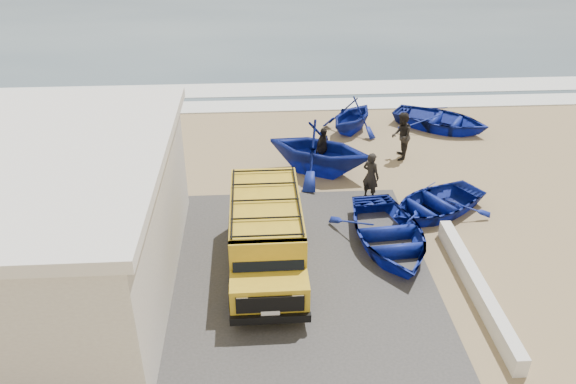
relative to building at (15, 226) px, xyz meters
name	(u,v)px	position (x,y,z in m)	size (l,w,h in m)	color
ground	(291,240)	(7.50, 2.00, -2.16)	(160.00, 160.00, 0.00)	#9C835A
slab	(227,281)	(5.50, 0.00, -2.14)	(12.00, 10.00, 0.05)	#403E3B
surf_line	(275,106)	(7.50, 14.00, -2.13)	(180.00, 1.60, 0.06)	white
surf_wash	(274,89)	(7.50, 16.50, -2.14)	(180.00, 2.20, 0.04)	white
building	(15,226)	(0.00, 0.00, 0.00)	(8.40, 9.40, 4.30)	silver
parapet	(477,287)	(12.50, -1.00, -1.89)	(0.35, 6.00, 0.55)	silver
van	(266,234)	(6.68, 0.59, -0.95)	(2.16, 5.26, 2.25)	gold
boat_near_left	(389,234)	(10.54, 1.49, -1.70)	(3.22, 4.51, 0.93)	navy
boat_near_right	(435,203)	(12.58, 3.36, -1.76)	(2.79, 3.90, 0.81)	navy
boat_mid_left	(319,148)	(8.88, 6.61, -1.08)	(3.56, 4.12, 2.17)	navy
boat_far_left	(352,115)	(10.82, 10.58, -1.36)	(2.64, 3.06, 1.61)	navy
boat_far_right	(441,120)	(14.98, 10.64, -1.71)	(3.11, 4.35, 0.90)	navy
fisherman_front	(371,176)	(10.52, 4.53, -1.26)	(0.66, 0.43, 1.82)	black
fisherman_middle	(401,136)	(12.38, 7.71, -1.17)	(0.97, 0.76, 1.99)	black
fisherman_back	(323,148)	(9.09, 7.11, -1.32)	(0.99, 0.41, 1.69)	black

